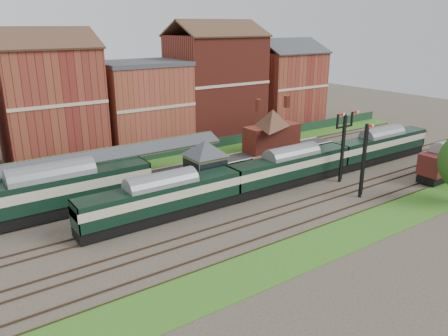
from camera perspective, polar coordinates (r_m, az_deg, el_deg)
ground at (r=46.92m, az=2.85°, el=-3.79°), size 160.00×160.00×0.00m
grass_back at (r=59.61m, az=-6.58°, el=0.99°), size 90.00×4.50×0.06m
grass_front at (r=39.00m, az=13.81°, el=-9.08°), size 90.00×5.00×0.06m
fence at (r=61.10m, az=-7.51°, el=2.09°), size 90.00×0.12×1.50m
platform at (r=52.01m, az=-8.13°, el=-1.13°), size 55.00×3.40×1.00m
signal_box at (r=46.70m, az=-2.45°, el=0.27°), size 5.40×5.40×6.00m
brick_hut at (r=51.83m, az=5.05°, el=-0.26°), size 3.20×2.64×2.94m
station_building at (r=60.23m, az=6.30°, el=5.06°), size 8.10×8.10×5.90m
canopy at (r=48.54m, az=-14.66°, el=2.10°), size 26.00×3.89×4.08m
semaphore_bracket at (r=51.81m, az=15.28°, el=3.11°), size 3.60×0.25×8.18m
semaphore_siding at (r=47.73m, az=17.75°, el=1.01°), size 1.23×0.25×8.00m
town_backdrop at (r=65.83m, az=-10.74°, el=8.68°), size 69.00×10.00×16.00m
dmu_train at (r=50.17m, az=8.77°, el=0.20°), size 49.19×2.59×3.78m
platform_railcar at (r=44.34m, az=-21.41°, el=-2.90°), size 19.01×2.99×4.38m
goods_van_a at (r=57.03m, az=26.53°, el=0.49°), size 6.03×2.61×3.66m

